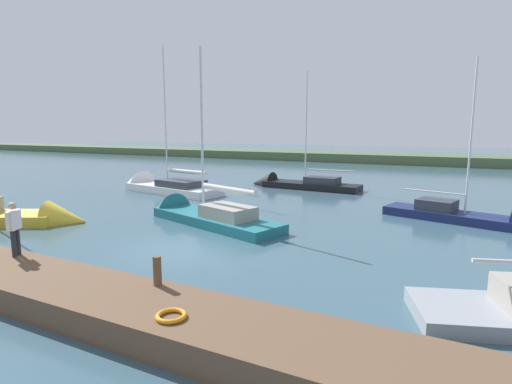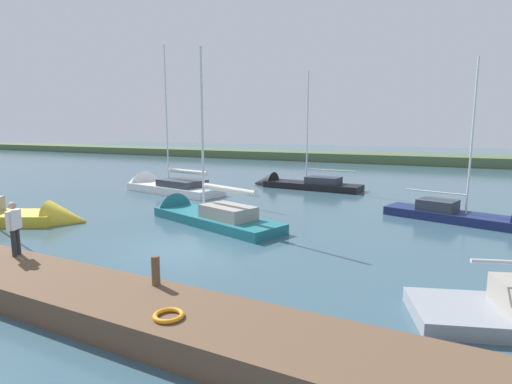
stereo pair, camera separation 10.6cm
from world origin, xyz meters
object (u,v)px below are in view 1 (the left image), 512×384
sailboat_behind_pier (474,221)px  sailboat_inner_slip (157,188)px  mooring_post_near (157,271)px  sailboat_far_left (2,219)px  life_ring_buoy (171,316)px  sailboat_near_dock (294,185)px  sailboat_mid_channel (196,216)px  person_on_dock (14,225)px

sailboat_behind_pier → sailboat_inner_slip: bearing=-168.3°
mooring_post_near → sailboat_far_left: sailboat_far_left is taller
sailboat_behind_pier → sailboat_far_left: size_ratio=0.91×
life_ring_buoy → sailboat_near_dock: bearing=-74.9°
mooring_post_near → sailboat_far_left: 13.87m
mooring_post_near → sailboat_mid_channel: 10.41m
sailboat_inner_slip → sailboat_mid_channel: (-8.35, 6.77, -0.00)m
sailboat_inner_slip → sailboat_far_left: (-0.27, 11.71, 0.00)m
sailboat_near_dock → sailboat_mid_channel: sailboat_near_dock is taller
sailboat_far_left → mooring_post_near: bearing=-44.6°
sailboat_near_dock → sailboat_mid_channel: bearing=92.0°
sailboat_mid_channel → person_on_dock: 9.24m
life_ring_buoy → sailboat_far_left: sailboat_far_left is taller
mooring_post_near → sailboat_near_dock: (4.83, -21.92, -0.86)m
person_on_dock → sailboat_inner_slip: bearing=92.0°
sailboat_near_dock → sailboat_mid_channel: size_ratio=1.04×
sailboat_near_dock → mooring_post_near: bearing=105.9°
mooring_post_near → life_ring_buoy: bearing=138.4°
mooring_post_near → sailboat_inner_slip: bearing=-49.4°
sailboat_far_left → sailboat_behind_pier: bearing=-1.1°
sailboat_near_dock → sailboat_inner_slip: bearing=38.8°
person_on_dock → sailboat_behind_pier: bearing=23.3°
sailboat_behind_pier → sailboat_far_left: bearing=-138.2°
person_on_dock → life_ring_buoy: bearing=-34.2°
sailboat_inner_slip → sailboat_mid_channel: size_ratio=1.23×
sailboat_near_dock → person_on_dock: 22.10m
mooring_post_near → sailboat_inner_slip: (13.50, -15.77, -0.85)m
life_ring_buoy → person_on_dock: 7.12m
sailboat_near_dock → sailboat_behind_pier: size_ratio=1.12×
sailboat_far_left → life_ring_buoy: bearing=-47.6°
life_ring_buoy → person_on_dock: size_ratio=0.39×
sailboat_near_dock → sailboat_far_left: bearing=68.3°
mooring_post_near → sailboat_inner_slip: size_ratio=0.07×
sailboat_far_left → sailboat_near_dock: bearing=37.2°
mooring_post_near → sailboat_far_left: bearing=-17.0°
person_on_dock → sailboat_mid_channel: bearing=63.0°
mooring_post_near → person_on_dock: 5.56m
life_ring_buoy → sailboat_inner_slip: size_ratio=0.06×
sailboat_near_dock → sailboat_behind_pier: bearing=152.2°
sailboat_inner_slip → sailboat_near_dock: size_ratio=1.18×
mooring_post_near → sailboat_near_dock: sailboat_near_dock is taller
sailboat_inner_slip → sailboat_far_left: sailboat_inner_slip is taller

